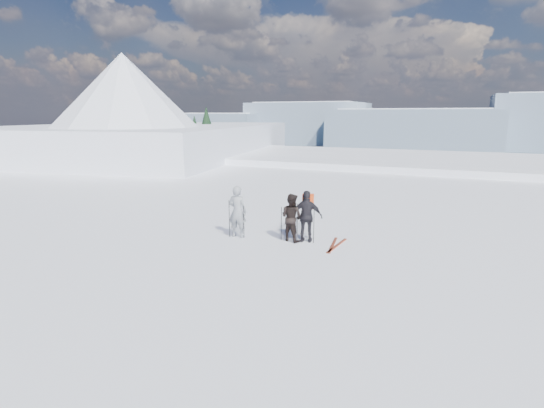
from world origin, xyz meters
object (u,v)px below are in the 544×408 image
(skier_pack, at_px, (307,217))
(skis_loose, at_px, (335,245))
(skier_dark, at_px, (291,217))
(skier_grey, at_px, (237,212))

(skier_pack, distance_m, skis_loose, 1.31)
(skier_pack, bearing_deg, skier_dark, -2.36)
(skier_pack, relative_size, skis_loose, 1.02)
(skier_dark, distance_m, skier_pack, 0.52)
(skier_grey, height_order, skis_loose, skier_grey)
(skier_grey, bearing_deg, skis_loose, -178.19)
(skier_grey, xyz_separation_m, skis_loose, (3.37, 0.36, -0.89))
(skier_dark, xyz_separation_m, skier_pack, (0.51, 0.09, 0.06))
(skier_grey, relative_size, skier_pack, 1.04)
(skier_dark, bearing_deg, skis_loose, -162.30)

